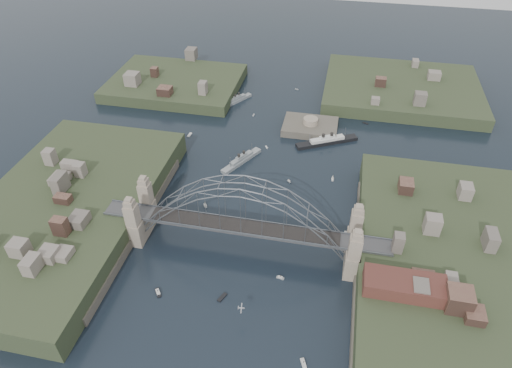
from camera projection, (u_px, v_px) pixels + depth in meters
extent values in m
plane|color=black|center=(244.00, 247.00, 135.68)|extent=(500.00, 500.00, 0.00)
cube|color=#454547|center=(243.00, 227.00, 130.70)|extent=(84.00, 6.00, 0.70)
cube|color=slate|center=(241.00, 233.00, 128.06)|extent=(84.00, 0.25, 0.50)
cube|color=slate|center=(246.00, 219.00, 132.66)|extent=(84.00, 0.25, 0.50)
cube|color=black|center=(243.00, 226.00, 130.36)|extent=(55.20, 5.20, 0.35)
cube|color=gray|center=(133.00, 222.00, 131.32)|extent=(3.40, 3.40, 17.70)
cube|color=gray|center=(147.00, 200.00, 138.98)|extent=(3.40, 3.40, 17.70)
cube|color=gray|center=(354.00, 255.00, 121.36)|extent=(3.40, 3.40, 17.70)
cube|color=gray|center=(355.00, 229.00, 129.02)|extent=(3.40, 3.40, 17.70)
cube|color=gray|center=(143.00, 222.00, 138.17)|extent=(4.08, 13.80, 8.00)
cube|color=gray|center=(352.00, 253.00, 128.21)|extent=(4.08, 13.80, 8.00)
cube|color=#303C22|center=(65.00, 215.00, 143.61)|extent=(50.00, 90.00, 12.00)
cube|color=#514B40|center=(132.00, 228.00, 140.67)|extent=(6.00, 70.00, 4.00)
cube|color=#303C22|center=(448.00, 273.00, 125.26)|extent=(50.00, 90.00, 12.00)
cube|color=#514B40|center=(365.00, 263.00, 129.45)|extent=(6.00, 70.00, 4.00)
cube|color=#303C22|center=(176.00, 87.00, 216.88)|extent=(60.00, 45.00, 9.00)
cube|color=#303C22|center=(401.00, 93.00, 211.61)|extent=(70.00, 55.00, 9.50)
cube|color=#514B40|center=(310.00, 131.00, 187.74)|extent=(22.00, 16.00, 7.00)
cylinder|color=gray|center=(311.00, 121.00, 184.82)|extent=(6.00, 6.00, 2.40)
cube|color=#592D26|center=(405.00, 286.00, 111.77)|extent=(20.00, 8.00, 4.00)
cube|color=#454547|center=(378.00, 353.00, 107.62)|extent=(4.00, 22.00, 1.40)
cube|color=#909799|center=(241.00, 161.00, 169.31)|extent=(11.79, 18.54, 1.75)
cube|color=#909799|center=(241.00, 158.00, 168.49)|extent=(6.95, 10.45, 1.31)
cube|color=#909799|center=(241.00, 156.00, 167.87)|extent=(3.64, 5.02, 0.88)
cylinder|color=black|center=(239.00, 156.00, 166.57)|extent=(0.95, 0.95, 1.75)
cylinder|color=black|center=(244.00, 153.00, 168.22)|extent=(0.95, 0.95, 1.75)
cylinder|color=slate|center=(230.00, 162.00, 164.01)|extent=(0.18, 0.18, 4.38)
cylinder|color=slate|center=(252.00, 148.00, 171.06)|extent=(0.18, 0.18, 4.38)
cube|color=#909799|center=(237.00, 101.00, 206.18)|extent=(10.80, 14.99, 1.64)
cube|color=#909799|center=(237.00, 98.00, 205.42)|extent=(6.32, 8.49, 1.23)
cube|color=#909799|center=(237.00, 97.00, 204.84)|extent=(3.27, 4.12, 0.82)
cylinder|color=black|center=(235.00, 96.00, 203.76)|extent=(0.81, 0.81, 1.64)
cylinder|color=black|center=(239.00, 94.00, 205.04)|extent=(0.81, 0.81, 1.64)
cylinder|color=slate|center=(229.00, 99.00, 201.78)|extent=(0.16, 0.16, 4.10)
cylinder|color=slate|center=(245.00, 92.00, 207.27)|extent=(0.16, 0.16, 4.10)
cube|color=black|center=(327.00, 142.00, 179.28)|extent=(23.89, 14.96, 1.84)
cube|color=silver|center=(327.00, 139.00, 178.42)|extent=(13.46, 8.84, 1.38)
cube|color=silver|center=(327.00, 137.00, 177.78)|extent=(6.46, 4.65, 0.92)
cylinder|color=black|center=(323.00, 136.00, 176.88)|extent=(1.24, 1.24, 1.84)
cylinder|color=black|center=(332.00, 135.00, 177.67)|extent=(1.24, 1.24, 1.84)
cylinder|color=slate|center=(309.00, 139.00, 175.73)|extent=(0.18, 0.18, 4.59)
cylinder|color=slate|center=(345.00, 133.00, 179.11)|extent=(0.18, 0.18, 4.59)
cube|color=#B2B4BA|center=(241.00, 308.00, 112.21)|extent=(1.55, 0.49, 0.27)
cube|color=#B2B4BA|center=(241.00, 308.00, 112.18)|extent=(0.69, 3.05, 0.06)
cube|color=#B2B4BA|center=(238.00, 308.00, 112.15)|extent=(0.28, 0.96, 0.33)
cube|color=silver|center=(205.00, 206.00, 149.97)|extent=(1.81, 2.36, 0.45)
cylinder|color=slate|center=(205.00, 203.00, 149.31)|extent=(0.08, 0.08, 2.20)
cone|color=silver|center=(205.00, 203.00, 149.31)|extent=(1.49, 1.58, 1.92)
cube|color=silver|center=(289.00, 182.00, 160.12)|extent=(1.50, 1.54, 0.45)
cube|color=silver|center=(289.00, 181.00, 159.88)|extent=(0.99, 1.02, 0.40)
cylinder|color=black|center=(289.00, 180.00, 159.60)|extent=(0.16, 0.16, 0.70)
cube|color=silver|center=(222.00, 297.00, 121.04)|extent=(2.23, 3.36, 0.45)
cube|color=silver|center=(333.00, 179.00, 161.19)|extent=(0.68, 2.04, 0.45)
cylinder|color=slate|center=(333.00, 177.00, 160.54)|extent=(0.08, 0.08, 2.20)
cone|color=silver|center=(333.00, 177.00, 160.54)|extent=(1.01, 1.25, 1.92)
cube|color=silver|center=(190.00, 135.00, 184.11)|extent=(1.28, 3.18, 0.45)
cube|color=silver|center=(266.00, 147.00, 177.13)|extent=(1.31, 1.76, 0.45)
cube|color=silver|center=(303.00, 364.00, 106.14)|extent=(1.94, 2.97, 0.45)
cube|color=silver|center=(304.00, 363.00, 105.90)|extent=(1.38, 1.87, 0.40)
cylinder|color=black|center=(304.00, 362.00, 105.62)|extent=(0.16, 0.16, 0.70)
cube|color=silver|center=(254.00, 115.00, 196.58)|extent=(0.70, 1.92, 0.45)
cube|color=silver|center=(346.00, 234.00, 139.59)|extent=(1.10, 2.73, 0.45)
cube|color=silver|center=(158.00, 293.00, 122.23)|extent=(2.76, 3.23, 0.45)
cube|color=silver|center=(158.00, 292.00, 121.98)|extent=(1.87, 2.09, 0.40)
cylinder|color=black|center=(158.00, 291.00, 121.70)|extent=(0.16, 0.16, 0.70)
cube|color=silver|center=(297.00, 89.00, 215.64)|extent=(1.82, 1.18, 0.45)
cube|color=silver|center=(149.00, 168.00, 166.44)|extent=(2.36, 1.73, 0.45)
cylinder|color=slate|center=(149.00, 166.00, 165.79)|extent=(0.08, 0.08, 2.20)
cone|color=silver|center=(149.00, 166.00, 165.79)|extent=(1.56, 1.46, 1.92)
cube|color=silver|center=(280.00, 278.00, 126.20)|extent=(2.31, 1.10, 0.45)
cube|color=silver|center=(280.00, 277.00, 125.95)|extent=(1.42, 0.84, 0.40)
cylinder|color=black|center=(280.00, 276.00, 125.67)|extent=(0.16, 0.16, 0.70)
cube|color=silver|center=(365.00, 123.00, 191.26)|extent=(2.49, 1.65, 0.45)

